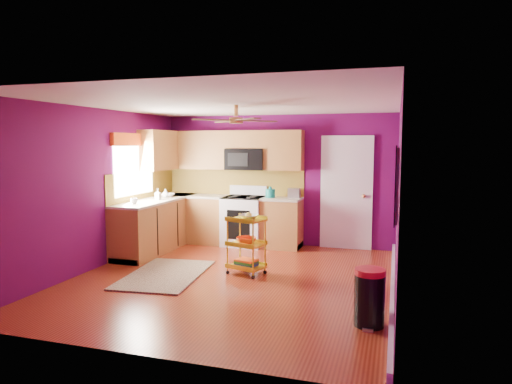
% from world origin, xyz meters
% --- Properties ---
extents(ground, '(5.00, 5.00, 0.00)m').
position_xyz_m(ground, '(0.00, 0.00, 0.00)').
color(ground, maroon).
rests_on(ground, ground).
extents(room_envelope, '(4.54, 5.04, 2.52)m').
position_xyz_m(room_envelope, '(0.03, 0.00, 1.63)').
color(room_envelope, '#5A0A4E').
rests_on(room_envelope, ground).
extents(lower_cabinets, '(2.81, 2.31, 0.94)m').
position_xyz_m(lower_cabinets, '(-1.35, 1.82, 0.43)').
color(lower_cabinets, brown).
rests_on(lower_cabinets, ground).
extents(electric_range, '(0.76, 0.66, 1.13)m').
position_xyz_m(electric_range, '(-0.55, 2.17, 0.48)').
color(electric_range, white).
rests_on(electric_range, ground).
extents(upper_cabinetry, '(2.80, 2.30, 1.26)m').
position_xyz_m(upper_cabinetry, '(-1.24, 2.17, 1.80)').
color(upper_cabinetry, brown).
rests_on(upper_cabinetry, ground).
extents(left_window, '(0.08, 1.35, 1.08)m').
position_xyz_m(left_window, '(-2.22, 1.05, 1.74)').
color(left_window, white).
rests_on(left_window, ground).
extents(panel_door, '(0.95, 0.11, 2.15)m').
position_xyz_m(panel_door, '(1.35, 2.47, 1.02)').
color(panel_door, white).
rests_on(panel_door, ground).
extents(right_wall_art, '(0.04, 2.74, 1.04)m').
position_xyz_m(right_wall_art, '(2.23, -0.34, 1.44)').
color(right_wall_art, black).
rests_on(right_wall_art, ground).
extents(ceiling_fan, '(1.01, 1.01, 0.26)m').
position_xyz_m(ceiling_fan, '(0.00, 0.20, 2.29)').
color(ceiling_fan, '#BF8C3F').
rests_on(ceiling_fan, ground).
extents(shag_rug, '(1.21, 1.79, 0.02)m').
position_xyz_m(shag_rug, '(-1.02, -0.11, 0.01)').
color(shag_rug, black).
rests_on(shag_rug, ground).
extents(rolling_cart, '(0.61, 0.51, 0.94)m').
position_xyz_m(rolling_cart, '(0.12, 0.31, 0.48)').
color(rolling_cart, yellow).
rests_on(rolling_cart, ground).
extents(trash_can, '(0.33, 0.36, 0.62)m').
position_xyz_m(trash_can, '(1.99, -1.16, 0.31)').
color(trash_can, black).
rests_on(trash_can, ground).
extents(teal_kettle, '(0.18, 0.18, 0.21)m').
position_xyz_m(teal_kettle, '(-0.03, 2.20, 1.02)').
color(teal_kettle, '#128A7E').
rests_on(teal_kettle, lower_cabinets).
extents(toaster, '(0.22, 0.15, 0.18)m').
position_xyz_m(toaster, '(0.40, 2.31, 1.03)').
color(toaster, beige).
rests_on(toaster, lower_cabinets).
extents(soap_bottle_a, '(0.09, 0.09, 0.20)m').
position_xyz_m(soap_bottle_a, '(-1.89, 1.27, 1.04)').
color(soap_bottle_a, '#EA3F72').
rests_on(soap_bottle_a, lower_cabinets).
extents(soap_bottle_b, '(0.12, 0.12, 0.16)m').
position_xyz_m(soap_bottle_b, '(-1.93, 1.63, 1.02)').
color(soap_bottle_b, white).
rests_on(soap_bottle_b, lower_cabinets).
extents(counter_dish, '(0.26, 0.26, 0.06)m').
position_xyz_m(counter_dish, '(-1.93, 1.72, 0.97)').
color(counter_dish, white).
rests_on(counter_dish, lower_cabinets).
extents(counter_cup, '(0.12, 0.12, 0.09)m').
position_xyz_m(counter_cup, '(-1.99, 0.64, 0.99)').
color(counter_cup, white).
rests_on(counter_cup, lower_cabinets).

